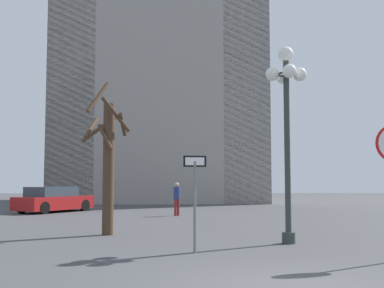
% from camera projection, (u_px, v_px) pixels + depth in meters
% --- Properties ---
extents(cathedral, '(16.85, 12.99, 33.52)m').
position_uv_depth(cathedral, '(160.00, 78.00, 40.67)').
color(cathedral, gray).
rests_on(cathedral, ground).
extents(one_way_arrow_sign, '(0.55, 0.14, 2.28)m').
position_uv_depth(one_way_arrow_sign, '(195.00, 192.00, 11.34)').
color(one_way_arrow_sign, slate).
rests_on(one_way_arrow_sign, ground).
extents(street_lamp, '(1.15, 1.15, 5.42)m').
position_uv_depth(street_lamp, '(287.00, 106.00, 13.24)').
color(street_lamp, '#2D3833').
rests_on(street_lamp, ground).
extents(bare_tree, '(1.64, 1.65, 4.98)m').
position_uv_depth(bare_tree, '(108.00, 160.00, 15.22)').
color(bare_tree, '#473323').
rests_on(bare_tree, ground).
extents(parked_car_near_red, '(3.87, 4.70, 1.37)m').
position_uv_depth(parked_car_near_red, '(54.00, 200.00, 26.16)').
color(parked_car_near_red, maroon).
rests_on(parked_car_near_red, ground).
extents(pedestrian_walking, '(0.32, 0.32, 1.61)m').
position_uv_depth(pedestrian_walking, '(177.00, 196.00, 23.39)').
color(pedestrian_walking, maroon).
rests_on(pedestrian_walking, ground).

